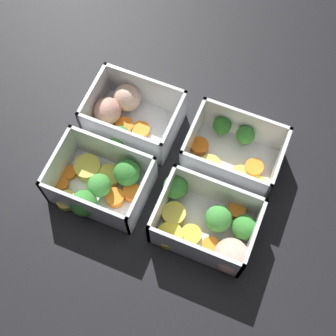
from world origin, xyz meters
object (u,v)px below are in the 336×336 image
Objects in this scene: container_far_right at (233,153)px; container_far_left at (126,115)px; container_near_right at (210,227)px; container_near_left at (102,184)px.

container_far_left is at bearing -179.40° from container_far_right.
container_near_right is at bearing -32.94° from container_far_left.
container_near_right and container_far_left have the same top height.
container_near_left is 0.20m from container_far_right.
container_far_right is (-0.01, 0.12, -0.00)m from container_near_right.
container_far_right is at bearing 0.60° from container_far_left.
container_near_left is at bearing 179.77° from container_near_right.
container_near_right is 0.12m from container_far_right.
container_near_left and container_far_left have the same top height.
container_far_left is at bearing 97.31° from container_near_left.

